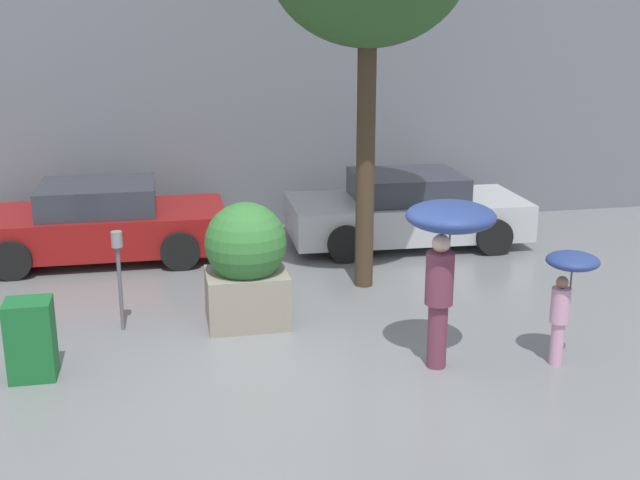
# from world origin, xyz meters

# --- Properties ---
(ground_plane) EXTENTS (40.00, 40.00, 0.00)m
(ground_plane) POSITION_xyz_m (0.00, 0.00, 0.00)
(ground_plane) COLOR slate
(building_facade) EXTENTS (18.00, 0.30, 6.00)m
(building_facade) POSITION_xyz_m (0.00, 6.50, 3.00)
(building_facade) COLOR slate
(building_facade) RESTS_ON ground
(planter_box) EXTENTS (1.05, 1.05, 1.61)m
(planter_box) POSITION_xyz_m (-0.35, 1.52, 0.83)
(planter_box) COLOR gray
(planter_box) RESTS_ON ground
(person_adult) EXTENTS (1.00, 1.00, 1.91)m
(person_adult) POSITION_xyz_m (1.71, -0.19, 1.53)
(person_adult) COLOR brown
(person_adult) RESTS_ON ground
(person_child) EXTENTS (0.59, 0.59, 1.34)m
(person_child) POSITION_xyz_m (3.06, -0.47, 1.03)
(person_child) COLOR #D199B7
(person_child) RESTS_ON ground
(parked_car_near) EXTENTS (4.08, 2.08, 1.25)m
(parked_car_near) POSITION_xyz_m (-2.37, 4.92, 0.58)
(parked_car_near) COLOR maroon
(parked_car_near) RESTS_ON ground
(parked_car_far) EXTENTS (4.12, 2.16, 1.25)m
(parked_car_far) POSITION_xyz_m (2.81, 4.73, 0.58)
(parked_car_far) COLOR #B7BCC1
(parked_car_far) RESTS_ON ground
(parking_meter) EXTENTS (0.14, 0.14, 1.30)m
(parking_meter) POSITION_xyz_m (-1.94, 1.62, 0.93)
(parking_meter) COLOR #595B60
(parking_meter) RESTS_ON ground
(newspaper_box) EXTENTS (0.50, 0.44, 0.90)m
(newspaper_box) POSITION_xyz_m (-2.86, 0.39, 0.45)
(newspaper_box) COLOR #19662D
(newspaper_box) RESTS_ON ground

